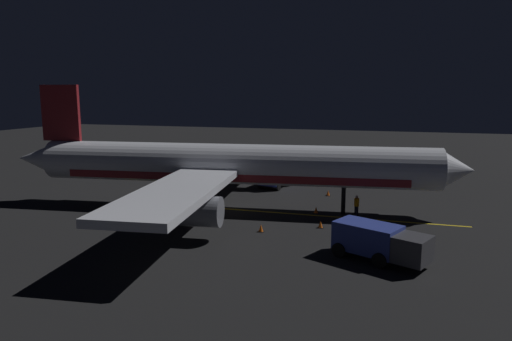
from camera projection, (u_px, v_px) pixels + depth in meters
ground_plane at (234, 210)px, 39.61m from camera, size 180.00×180.00×0.20m
apron_guide_stripe at (279, 213)px, 38.37m from camera, size 0.85×29.88×0.01m
airliner at (226, 166)px, 39.07m from camera, size 35.19×39.88×10.67m
baggage_truck at (377, 242)px, 27.23m from camera, size 4.21×5.97×2.16m
catering_truck at (277, 174)px, 49.08m from camera, size 5.97×3.18×2.58m
ground_crew_worker at (357, 206)px, 37.14m from camera, size 0.40×0.40×1.74m
traffic_cone_near_left at (320, 225)px, 34.03m from camera, size 0.50×0.50×0.55m
traffic_cone_near_right at (328, 193)px, 44.75m from camera, size 0.50×0.50×0.55m
traffic_cone_under_wing at (316, 210)px, 38.21m from camera, size 0.50×0.50×0.55m
traffic_cone_far at (261, 228)px, 33.05m from camera, size 0.50×0.50×0.55m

